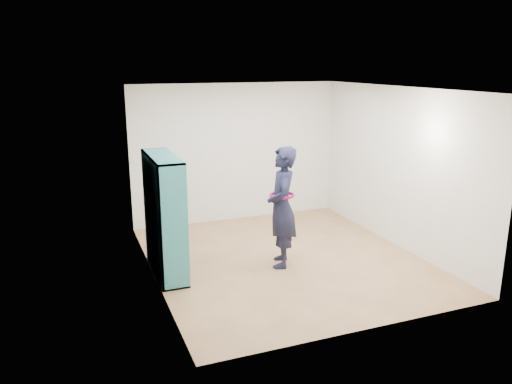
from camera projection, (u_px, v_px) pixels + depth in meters
name	position (u px, v px, depth m)	size (l,w,h in m)	color
floor	(285.00, 259.00, 7.74)	(4.50, 4.50, 0.00)	#8E6240
ceiling	(288.00, 89.00, 7.08)	(4.50, 4.50, 0.00)	white
wall_left	(151.00, 190.00, 6.71)	(0.02, 4.50, 2.60)	silver
wall_right	(398.00, 168.00, 8.11)	(0.02, 4.50, 2.60)	silver
wall_back	(237.00, 153.00, 9.44)	(4.00, 0.02, 2.60)	silver
wall_front	(373.00, 221.00, 5.38)	(4.00, 0.02, 2.60)	silver
bookshelf	(163.00, 218.00, 7.05)	(0.38, 1.29, 1.73)	teal
person	(282.00, 207.00, 7.32)	(0.65, 0.77, 1.80)	black
smartphone	(272.00, 198.00, 7.36)	(0.02, 0.09, 0.12)	silver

